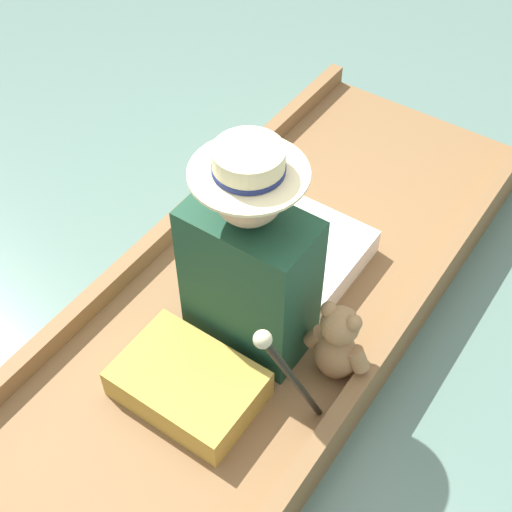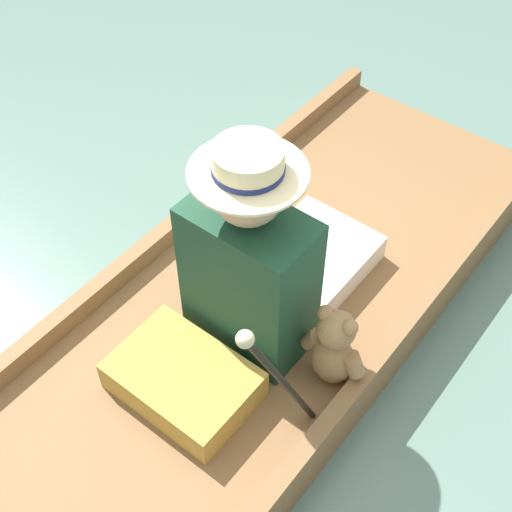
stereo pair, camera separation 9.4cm
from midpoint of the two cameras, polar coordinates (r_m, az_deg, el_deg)
The scene contains 7 objects.
ground_plane at distance 2.75m, azimuth 0.00°, elevation -7.18°, with size 16.00×16.00×0.00m, color slate.
punt_boat at distance 2.68m, azimuth 0.00°, elevation -6.16°, with size 1.05×3.04×0.24m.
seat_cushion at distance 2.41m, azimuth -4.71°, elevation -9.91°, with size 0.47×0.33×0.13m.
seated_person at distance 2.39m, azimuth 1.76°, elevation -0.51°, with size 0.42×0.80×0.85m.
teddy_bear at distance 2.37m, azimuth 7.43°, elevation -7.35°, with size 0.25×0.14×0.35m.
wine_glass at distance 2.95m, azimuth -0.02°, elevation 4.28°, with size 0.07×0.07×0.09m.
walking_cane at distance 1.91m, azimuth 3.29°, elevation -9.74°, with size 0.04×0.37×0.85m.
Camera 2 is at (1.00, -1.20, 2.26)m, focal length 50.00 mm.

